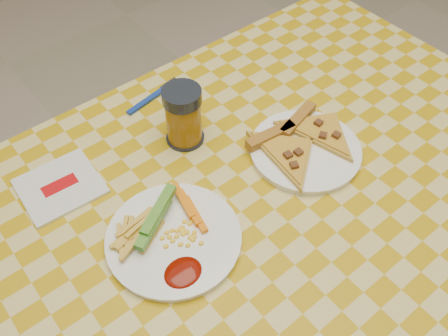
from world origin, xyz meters
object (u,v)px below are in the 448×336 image
(plate_right, at_px, (305,151))
(drink_glass, at_px, (183,116))
(plate_left, at_px, (174,239))
(table, at_px, (260,220))

(plate_right, height_order, drink_glass, drink_glass)
(plate_left, relative_size, plate_right, 1.06)
(table, bearing_deg, plate_right, 11.81)
(table, relative_size, drink_glass, 10.06)
(drink_glass, bearing_deg, plate_left, -130.50)
(table, xyz_separation_m, plate_right, (0.14, 0.03, 0.08))
(plate_left, xyz_separation_m, drink_glass, (0.16, 0.19, 0.06))
(plate_left, relative_size, drink_glass, 1.81)
(plate_left, bearing_deg, drink_glass, 49.50)
(plate_left, distance_m, plate_right, 0.32)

